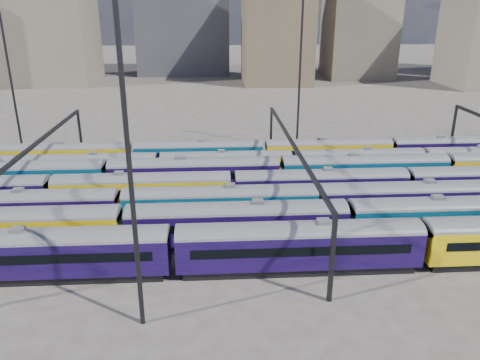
{
  "coord_description": "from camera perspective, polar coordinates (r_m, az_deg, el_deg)",
  "views": [
    {
      "loc": [
        0.67,
        -52.28,
        22.91
      ],
      "look_at": [
        3.88,
        1.01,
        3.0
      ],
      "focal_mm": 35.0,
      "sensor_mm": 36.0,
      "label": 1
    }
  ],
  "objects": [
    {
      "name": "rake_3",
      "position": [
        59.2,
        -22.05,
        -1.02
      ],
      "size": [
        127.71,
        3.11,
        5.25
      ],
      "color": "black",
      "rests_on": "ground"
    },
    {
      "name": "rake_4",
      "position": [
        60.73,
        -5.59,
        1.1
      ],
      "size": [
        111.17,
        3.25,
        5.49
      ],
      "color": "black",
      "rests_on": "ground"
    },
    {
      "name": "rake_0",
      "position": [
        42.46,
        -8.23,
        -7.84
      ],
      "size": [
        135.95,
        3.31,
        5.6
      ],
      "color": "black",
      "rests_on": "ground"
    },
    {
      "name": "rake_1",
      "position": [
        47.63,
        -14.04,
        -5.05
      ],
      "size": [
        134.29,
        3.27,
        5.53
      ],
      "color": "black",
      "rests_on": "ground"
    },
    {
      "name": "gantry_2",
      "position": [
        55.5,
        6.39,
        3.44
      ],
      "size": [
        0.35,
        40.35,
        8.03
      ],
      "color": "black",
      "rests_on": "ground"
    },
    {
      "name": "gantry_1",
      "position": [
        58.48,
        -24.02,
        2.64
      ],
      "size": [
        0.35,
        40.35,
        8.03
      ],
      "color": "black",
      "rests_on": "ground"
    },
    {
      "name": "mast_2",
      "position": [
        32.08,
        -13.51,
        3.69
      ],
      "size": [
        1.4,
        0.5,
        25.6
      ],
      "color": "black",
      "rests_on": "ground"
    },
    {
      "name": "rake_6",
      "position": [
        70.72,
        2.95,
        3.67
      ],
      "size": [
        117.3,
        2.86,
        4.81
      ],
      "color": "black",
      "rests_on": "ground"
    },
    {
      "name": "rake_2",
      "position": [
        52.37,
        -14.38,
        -2.8
      ],
      "size": [
        129.81,
        3.16,
        5.34
      ],
      "color": "black",
      "rests_on": "ground"
    },
    {
      "name": "ground",
      "position": [
        57.08,
        -3.84,
        -3.26
      ],
      "size": [
        500.0,
        500.0,
        0.0
      ],
      "primitive_type": "plane",
      "color": "#47413C",
      "rests_on": "ground"
    },
    {
      "name": "mast_1",
      "position": [
        80.86,
        -26.34,
        12.06
      ],
      "size": [
        1.4,
        0.5,
        25.6
      ],
      "color": "black",
      "rests_on": "ground"
    },
    {
      "name": "rake_5",
      "position": [
        66.0,
        -9.92,
        2.06
      ],
      "size": [
        112.76,
        2.75,
        4.62
      ],
      "color": "black",
      "rests_on": "ground"
    },
    {
      "name": "mast_3",
      "position": [
        78.13,
        7.35,
        13.72
      ],
      "size": [
        1.4,
        0.5,
        25.6
      ],
      "color": "black",
      "rests_on": "ground"
    }
  ]
}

